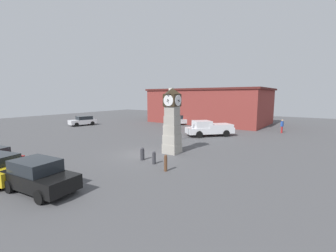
% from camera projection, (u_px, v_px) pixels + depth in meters
% --- Properties ---
extents(ground_plane, '(88.40, 88.40, 0.00)m').
position_uv_depth(ground_plane, '(143.00, 155.00, 18.42)').
color(ground_plane, '#4C4C4F').
extents(clock_tower, '(1.52, 1.43, 5.41)m').
position_uv_depth(clock_tower, '(172.00, 122.00, 18.59)').
color(clock_tower, '#A09B91').
rests_on(clock_tower, ground_plane).
extents(bollard_near_tower, '(0.20, 0.20, 1.08)m').
position_uv_depth(bollard_near_tower, '(166.00, 163.00, 14.29)').
color(bollard_near_tower, brown).
rests_on(bollard_near_tower, ground_plane).
extents(bollard_mid_row, '(0.25, 0.25, 0.91)m').
position_uv_depth(bollard_mid_row, '(154.00, 157.00, 15.84)').
color(bollard_mid_row, '#333338').
rests_on(bollard_mid_row, ground_plane).
extents(bollard_far_row, '(0.30, 0.30, 0.96)m').
position_uv_depth(bollard_far_row, '(142.00, 154.00, 16.81)').
color(bollard_far_row, '#333338').
rests_on(bollard_far_row, ground_plane).
extents(car_by_building, '(4.17, 2.18, 1.61)m').
position_uv_depth(car_by_building, '(39.00, 176.00, 11.24)').
color(car_by_building, black).
rests_on(car_by_building, ground_plane).
extents(car_far_lot, '(4.54, 4.06, 1.56)m').
position_uv_depth(car_far_lot, '(179.00, 119.00, 38.40)').
color(car_far_lot, silver).
rests_on(car_far_lot, ground_plane).
extents(car_silver_hatch, '(2.72, 4.42, 1.51)m').
position_uv_depth(car_silver_hatch, '(83.00, 121.00, 36.44)').
color(car_silver_hatch, silver).
rests_on(car_silver_hatch, ground_plane).
extents(pickup_truck, '(5.33, 5.43, 1.85)m').
position_uv_depth(pickup_truck, '(209.00, 128.00, 26.86)').
color(pickup_truck, silver).
rests_on(pickup_truck, ground_plane).
extents(pedestrian_near_bench, '(0.33, 0.45, 1.75)m').
position_uv_depth(pedestrian_near_bench, '(282.00, 125.00, 28.95)').
color(pedestrian_near_bench, red).
rests_on(pedestrian_near_bench, ground_plane).
extents(street_lamp_near_road, '(0.50, 0.24, 5.57)m').
position_uv_depth(street_lamp_near_road, '(171.00, 111.00, 23.18)').
color(street_lamp_near_road, slate).
rests_on(street_lamp_near_road, ground_plane).
extents(warehouse_blue_far, '(20.48, 12.24, 5.99)m').
position_uv_depth(warehouse_blue_far, '(209.00, 106.00, 40.27)').
color(warehouse_blue_far, maroon).
rests_on(warehouse_blue_far, ground_plane).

